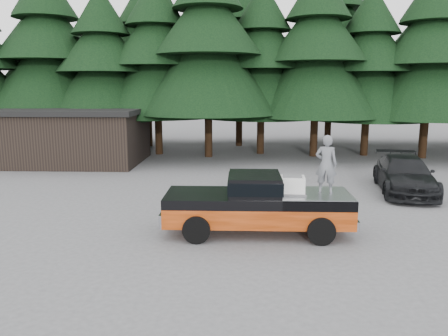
{
  "coord_description": "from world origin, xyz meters",
  "views": [
    {
      "loc": [
        1.08,
        -14.15,
        4.65
      ],
      "look_at": [
        0.56,
        0.0,
        1.97
      ],
      "focal_mm": 35.0,
      "sensor_mm": 36.0,
      "label": 1
    }
  ],
  "objects_px": {
    "utility_building": "(75,135)",
    "air_compressor": "(292,185)",
    "pickup_truck": "(257,213)",
    "parked_car": "(404,175)",
    "man_on_bed": "(326,164)"
  },
  "relations": [
    {
      "from": "man_on_bed",
      "to": "utility_building",
      "type": "bearing_deg",
      "value": -27.73
    },
    {
      "from": "air_compressor",
      "to": "parked_car",
      "type": "height_order",
      "value": "air_compressor"
    },
    {
      "from": "air_compressor",
      "to": "man_on_bed",
      "type": "xyz_separation_m",
      "value": [
        1.06,
        0.15,
        0.65
      ]
    },
    {
      "from": "parked_car",
      "to": "air_compressor",
      "type": "bearing_deg",
      "value": -124.28
    },
    {
      "from": "man_on_bed",
      "to": "parked_car",
      "type": "height_order",
      "value": "man_on_bed"
    },
    {
      "from": "air_compressor",
      "to": "utility_building",
      "type": "bearing_deg",
      "value": 136.27
    },
    {
      "from": "man_on_bed",
      "to": "parked_car",
      "type": "distance_m",
      "value": 7.48
    },
    {
      "from": "air_compressor",
      "to": "utility_building",
      "type": "height_order",
      "value": "utility_building"
    },
    {
      "from": "pickup_truck",
      "to": "air_compressor",
      "type": "xyz_separation_m",
      "value": [
        1.06,
        -0.12,
        0.93
      ]
    },
    {
      "from": "pickup_truck",
      "to": "air_compressor",
      "type": "bearing_deg",
      "value": -6.56
    },
    {
      "from": "parked_car",
      "to": "utility_building",
      "type": "bearing_deg",
      "value": 167.71
    },
    {
      "from": "man_on_bed",
      "to": "air_compressor",
      "type": "bearing_deg",
      "value": 25.41
    },
    {
      "from": "utility_building",
      "to": "air_compressor",
      "type": "bearing_deg",
      "value": -47.71
    },
    {
      "from": "pickup_truck",
      "to": "utility_building",
      "type": "relative_size",
      "value": 0.71
    },
    {
      "from": "man_on_bed",
      "to": "utility_building",
      "type": "xyz_separation_m",
      "value": [
        -12.76,
        12.71,
        -0.58
      ]
    }
  ]
}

